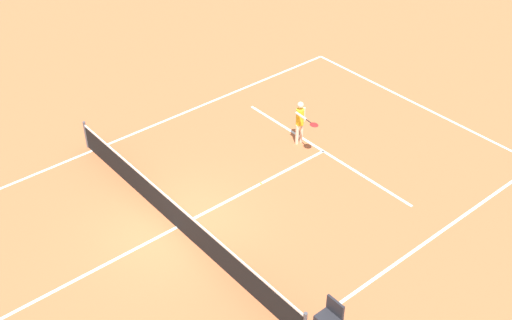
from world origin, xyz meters
The scene contains 5 objects.
ground_plane centered at (0.00, 0.00, 0.00)m, with size 60.00×60.00×0.00m, color #B76038.
court_lines centered at (0.00, 0.00, 0.00)m, with size 10.75×22.97×0.01m.
tennis_net centered at (0.00, 0.00, 0.50)m, with size 11.35×0.10×1.07m.
player_serving centered at (0.90, -5.98, 1.02)m, with size 1.27×0.64×1.71m.
tennis_ball centered at (-0.03, -3.35, 0.03)m, with size 0.07×0.07×0.07m, color #CCE033.
Camera 1 is at (-12.92, 7.71, 13.29)m, focal length 45.52 mm.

